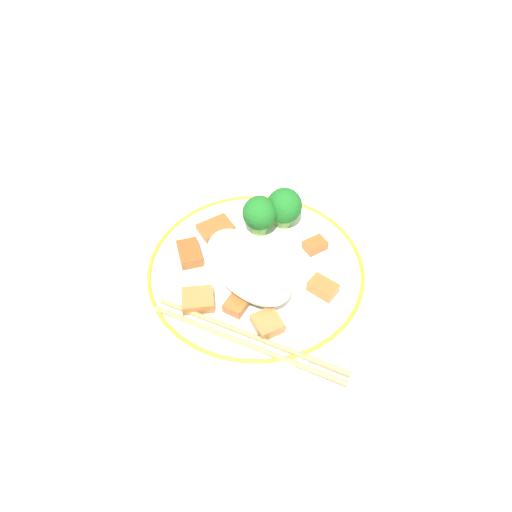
{
  "coord_description": "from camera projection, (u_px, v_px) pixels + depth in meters",
  "views": [
    {
      "loc": [
        0.28,
        -0.23,
        0.44
      ],
      "look_at": [
        0.0,
        0.0,
        0.04
      ],
      "focal_mm": 35.0,
      "sensor_mm": 36.0,
      "label": 1
    }
  ],
  "objects": [
    {
      "name": "ground_plane",
      "position": [
        256.0,
        277.0,
        0.57
      ],
      "size": [
        3.0,
        3.0,
        0.0
      ],
      "primitive_type": "plane",
      "color": "silver"
    },
    {
      "name": "meat_near_front",
      "position": [
        315.0,
        245.0,
        0.57
      ],
      "size": [
        0.02,
        0.03,
        0.01
      ],
      "color": "brown",
      "rests_on": "plate"
    },
    {
      "name": "chopsticks",
      "position": [
        249.0,
        340.0,
        0.49
      ],
      "size": [
        0.19,
        0.11,
        0.01
      ],
      "color": "#AD8451",
      "rests_on": "plate"
    },
    {
      "name": "broccoli_back_left",
      "position": [
        284.0,
        207.0,
        0.59
      ],
      "size": [
        0.04,
        0.04,
        0.05
      ],
      "color": "#7FB756",
      "rests_on": "plate"
    },
    {
      "name": "meat_mid_left",
      "position": [
        190.0,
        253.0,
        0.57
      ],
      "size": [
        0.04,
        0.04,
        0.01
      ],
      "color": "brown",
      "rests_on": "plate"
    },
    {
      "name": "meat_near_left",
      "position": [
        216.0,
        228.0,
        0.6
      ],
      "size": [
        0.03,
        0.04,
        0.01
      ],
      "color": "brown",
      "rests_on": "plate"
    },
    {
      "name": "broccoli_back_center",
      "position": [
        260.0,
        214.0,
        0.58
      ],
      "size": [
        0.04,
        0.04,
        0.05
      ],
      "color": "#7FB756",
      "rests_on": "plate"
    },
    {
      "name": "plate",
      "position": [
        256.0,
        271.0,
        0.56
      ],
      "size": [
        0.25,
        0.25,
        0.02
      ],
      "color": "white",
      "rests_on": "ground_plane"
    },
    {
      "name": "rice_mound",
      "position": [
        248.0,
        266.0,
        0.53
      ],
      "size": [
        0.12,
        0.07,
        0.05
      ],
      "color": "white",
      "rests_on": "plate"
    },
    {
      "name": "meat_near_right",
      "position": [
        237.0,
        304.0,
        0.52
      ],
      "size": [
        0.03,
        0.03,
        0.01
      ],
      "color": "brown",
      "rests_on": "plate"
    },
    {
      "name": "meat_mid_right",
      "position": [
        323.0,
        288.0,
        0.53
      ],
      "size": [
        0.03,
        0.03,
        0.01
      ],
      "color": "#995B28",
      "rests_on": "plate"
    },
    {
      "name": "meat_near_back",
      "position": [
        267.0,
        323.0,
        0.5
      ],
      "size": [
        0.03,
        0.03,
        0.01
      ],
      "color": "#9E6633",
      "rests_on": "plate"
    },
    {
      "name": "meat_on_rice_edge",
      "position": [
        200.0,
        302.0,
        0.52
      ],
      "size": [
        0.04,
        0.04,
        0.01
      ],
      "color": "#9E6633",
      "rests_on": "plate"
    }
  ]
}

